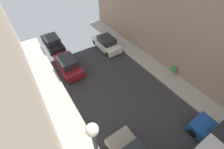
{
  "coord_description": "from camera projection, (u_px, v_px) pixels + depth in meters",
  "views": [
    {
      "loc": [
        -5.2,
        1.67,
        10.32
      ],
      "look_at": [
        0.38,
        9.98,
        0.5
      ],
      "focal_mm": 23.13,
      "sensor_mm": 36.0,
      "label": 1
    }
  ],
  "objects": [
    {
      "name": "parked_car_left_3",
      "position": [
        68.0,
        65.0,
        14.71
      ],
      "size": [
        1.78,
        4.2,
        1.57
      ],
      "color": "maroon",
      "rests_on": "ground"
    },
    {
      "name": "parked_car_left_4",
      "position": [
        53.0,
        43.0,
        17.69
      ],
      "size": [
        1.78,
        4.2,
        1.57
      ],
      "color": "black",
      "rests_on": "ground"
    },
    {
      "name": "parked_car_right_4",
      "position": [
        106.0,
        43.0,
        17.58
      ],
      "size": [
        1.78,
        4.2,
        1.57
      ],
      "color": "white",
      "rests_on": "ground"
    },
    {
      "name": "potted_plant_1",
      "position": [
        173.0,
        70.0,
        14.26
      ],
      "size": [
        0.6,
        0.6,
        0.89
      ],
      "color": "#B2A899",
      "rests_on": "sidewalk_right"
    }
  ]
}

